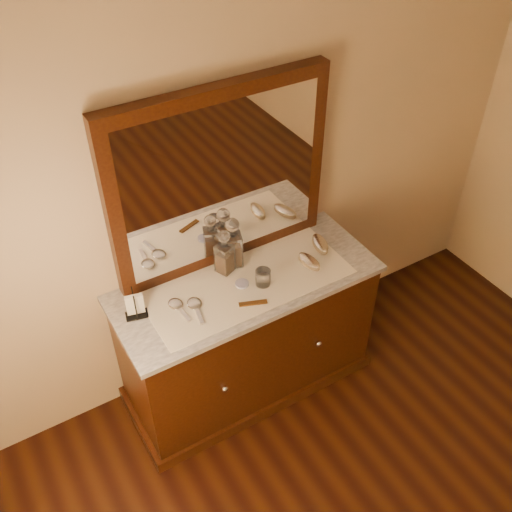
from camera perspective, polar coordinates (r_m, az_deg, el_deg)
name	(u,v)px	position (r m, az deg, el deg)	size (l,w,h in m)	color
dresser_cabinet	(247,336)	(3.38, -0.88, -7.93)	(1.40, 0.55, 0.82)	black
dresser_plinth	(248,376)	(3.66, -0.82, -11.75)	(1.46, 0.59, 0.08)	black
knob_left	(225,389)	(3.10, -3.08, -12.97)	(0.04, 0.04, 0.04)	silver
knob_right	(318,344)	(3.31, 6.19, -8.60)	(0.04, 0.04, 0.04)	silver
marble_top	(246,283)	(3.07, -0.96, -2.70)	(1.44, 0.59, 0.03)	white
mirror_frame	(221,180)	(2.92, -3.51, 7.53)	(1.20, 0.08, 1.00)	black
mirror_glass	(224,183)	(2.90, -3.19, 7.22)	(1.06, 0.01, 0.86)	white
lace_runner	(248,283)	(3.05, -0.77, -2.69)	(1.10, 0.45, 0.00)	white
pin_dish	(242,284)	(3.03, -1.40, -2.75)	(0.07, 0.07, 0.01)	white
comb	(253,303)	(2.93, -0.29, -4.67)	(0.15, 0.03, 0.01)	brown
napkin_rack	(135,306)	(2.90, -11.85, -4.85)	(0.12, 0.09, 0.16)	black
decanter_left	(225,256)	(3.05, -3.12, 0.02)	(0.11, 0.11, 0.27)	brown
decanter_right	(233,247)	(3.09, -2.28, 0.91)	(0.12, 0.12, 0.30)	brown
brush_near	(309,262)	(3.15, 5.28, -0.56)	(0.09, 0.16, 0.04)	#9B815F
brush_far	(320,244)	(3.27, 6.36, 1.17)	(0.12, 0.18, 0.05)	#9B815F
hand_mirror_outer	(177,306)	(2.94, -7.79, -4.90)	(0.08, 0.19, 0.02)	silver
hand_mirror_inner	(195,306)	(2.93, -6.01, -4.90)	(0.09, 0.20, 0.02)	silver
tumblers	(263,277)	(3.01, 0.70, -2.12)	(0.08, 0.08, 0.09)	white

